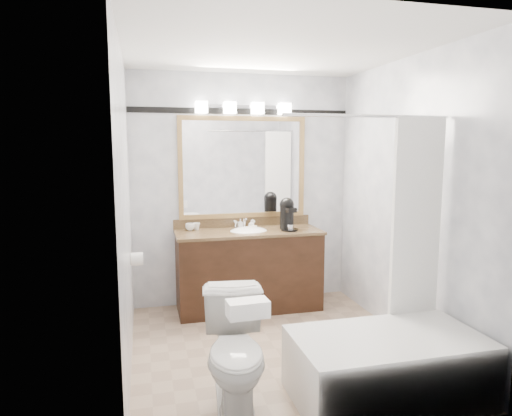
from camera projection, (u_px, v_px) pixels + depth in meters
name	position (u px, v px, depth m)	size (l,w,h in m)	color
room	(276.00, 205.00, 3.76)	(2.42, 2.62, 2.52)	tan
vanity	(249.00, 268.00, 4.85)	(1.53, 0.58, 0.97)	black
mirror	(243.00, 168.00, 4.96)	(1.40, 0.04, 1.10)	#AB844D
vanity_light_bar	(244.00, 108.00, 4.82)	(1.02, 0.14, 0.12)	silver
accent_stripe	(242.00, 111.00, 4.89)	(2.40, 0.01, 0.06)	black
bathtub	(389.00, 357.00, 3.17)	(1.30, 0.75, 1.96)	white
tp_roll	(137.00, 259.00, 4.20)	(0.12, 0.12, 0.11)	white
toilet	(236.00, 353.00, 3.02)	(0.42, 0.75, 0.76)	white
tissue_box	(248.00, 308.00, 2.63)	(0.24, 0.13, 0.10)	white
coffee_maker	(287.00, 213.00, 4.81)	(0.18, 0.22, 0.34)	black
cup_left	(190.00, 227.00, 4.80)	(0.10, 0.10, 0.08)	white
cup_right	(196.00, 226.00, 4.84)	(0.08, 0.08, 0.07)	white
soap_bottle_a	(240.00, 224.00, 4.92)	(0.05, 0.05, 0.10)	white
soap_bottle_b	(251.00, 224.00, 4.96)	(0.07, 0.07, 0.08)	white
soap_bar	(253.00, 227.00, 4.92)	(0.09, 0.05, 0.03)	beige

